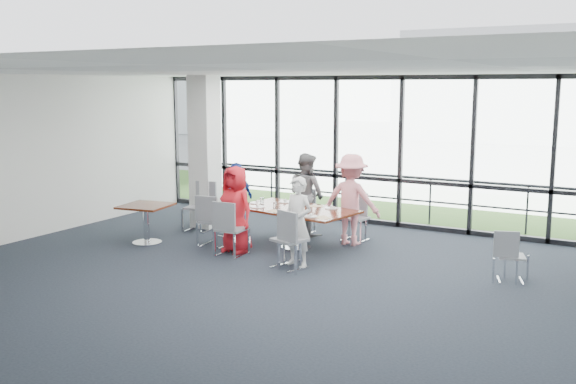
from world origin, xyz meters
The scene contains 39 objects.
floor centered at (0.00, 0.00, -0.01)m, with size 12.00×10.00×0.02m, color black.
ceiling centered at (0.00, 0.00, 3.20)m, with size 12.00×10.00×0.04m, color white.
wall_left centered at (-6.00, 0.00, 1.60)m, with size 0.10×10.00×3.20m, color silver.
curtain_wall_back centered at (0.00, 5.00, 1.60)m, with size 12.00×0.10×3.20m, color white.
structural_column centered at (-3.60, 3.00, 1.60)m, with size 0.50×0.50×3.20m, color silver.
apron centered at (0.00, 10.00, -0.02)m, with size 80.00×70.00×0.02m, color slate.
grass_strip centered at (0.00, 8.00, 0.01)m, with size 80.00×5.00×0.01m, color #315C1E.
hangar_aux centered at (-18.00, 28.00, 2.00)m, with size 10.00×6.00×4.00m, color silver.
guard_rail centered at (0.00, 5.60, 0.50)m, with size 0.06×0.06×12.00m, color #2D2D33.
main_table centered at (-1.04, 2.32, 0.65)m, with size 2.37×1.57×0.75m.
side_table_left centered at (-3.69, 1.23, 0.63)m, with size 0.97×0.97×0.75m.
diner_near_left centered at (-1.85, 1.54, 0.79)m, with size 0.77×0.50×1.57m, color red.
diner_near_right centered at (-0.45, 1.31, 0.75)m, with size 0.55×0.40×1.50m, color silver.
diner_far_left centered at (-1.36, 3.34, 0.83)m, with size 0.81×0.50×1.66m, color slate.
diner_far_right centered at (-0.27, 3.08, 0.86)m, with size 1.11×0.58×1.73m, color pink.
diner_end centered at (-2.49, 2.57, 0.74)m, with size 0.87×0.48×1.49m, color #203B98.
chair_main_nl centered at (-1.77, 1.29, 0.48)m, with size 0.47×0.47×0.97m, color gray, non-canonical shape.
chair_main_nr centered at (-0.47, 1.08, 0.49)m, with size 0.48×0.48×0.98m, color gray, non-canonical shape.
chair_main_fl centered at (-1.50, 3.45, 0.44)m, with size 0.43×0.43×0.87m, color gray, non-canonical shape.
chair_main_fr centered at (-0.30, 3.37, 0.45)m, with size 0.44×0.44×0.90m, color gray, non-canonical shape.
chair_main_end centered at (-2.66, 2.53, 0.48)m, with size 0.47×0.47×0.97m, color gray, non-canonical shape.
chair_spare_la centered at (-2.43, 1.70, 0.48)m, with size 0.47×0.47×0.96m, color gray, non-canonical shape.
chair_spare_lb centered at (-3.47, 2.58, 0.50)m, with size 0.48×0.48×0.99m, color gray, non-canonical shape.
chair_spare_r centered at (2.83, 2.13, 0.40)m, with size 0.39×0.39×0.80m, color gray, non-canonical shape.
plate_nl centered at (-1.72, 2.08, 0.76)m, with size 0.28×0.28×0.01m, color white.
plate_nr centered at (-0.45, 1.78, 0.76)m, with size 0.24×0.24×0.01m, color white.
plate_fl centered at (-1.53, 2.77, 0.76)m, with size 0.25×0.25×0.01m, color white.
plate_fr centered at (-0.47, 2.63, 0.76)m, with size 0.23×0.23×0.01m, color white.
plate_end centered at (-1.94, 2.41, 0.76)m, with size 0.26×0.26×0.01m, color white.
tumbler_a centered at (-1.37, 2.12, 0.82)m, with size 0.07×0.07×0.13m, color white.
tumbler_b centered at (-0.75, 1.98, 0.82)m, with size 0.07×0.07×0.13m, color white.
tumbler_c centered at (-0.95, 2.53, 0.82)m, with size 0.07×0.07×0.15m, color white.
tumbler_d centered at (-1.76, 2.30, 0.82)m, with size 0.07×0.07×0.15m, color white.
menu_a centered at (-1.23, 1.91, 0.75)m, with size 0.31×0.22×0.00m, color silver.
menu_b centered at (-0.24, 1.81, 0.75)m, with size 0.30×0.21×0.00m, color silver.
menu_c centered at (-0.82, 2.69, 0.75)m, with size 0.27×0.19×0.00m, color silver.
condiment_caddy centered at (-1.02, 2.43, 0.77)m, with size 0.10×0.07×0.04m, color black.
ketchup_bottle centered at (-0.95, 2.38, 0.84)m, with size 0.06×0.06×0.18m, color #972A10.
green_bottle centered at (-0.97, 2.33, 0.85)m, with size 0.05×0.05×0.20m, color #2A7942.
Camera 1 is at (4.53, -7.85, 2.99)m, focal length 40.00 mm.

